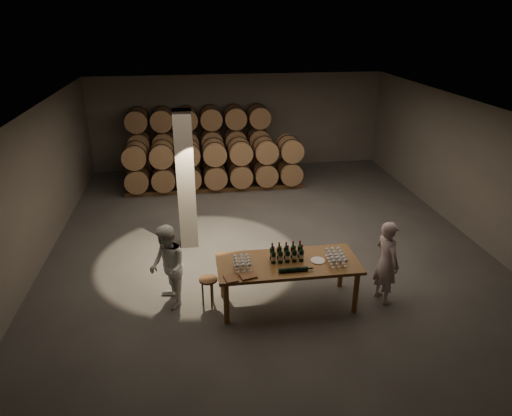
{
  "coord_description": "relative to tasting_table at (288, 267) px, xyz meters",
  "views": [
    {
      "loc": [
        -1.62,
        -9.59,
        5.11
      ],
      "look_at": [
        -0.29,
        -0.41,
        1.1
      ],
      "focal_mm": 32.0,
      "sensor_mm": 36.0,
      "label": 1
    }
  ],
  "objects": [
    {
      "name": "room",
      "position": [
        -1.8,
        2.7,
        0.8
      ],
      "size": [
        12.0,
        12.0,
        12.0
      ],
      "color": "#4C4947",
      "rests_on": "ground"
    },
    {
      "name": "tasting_table",
      "position": [
        0.0,
        0.0,
        0.0
      ],
      "size": [
        2.6,
        1.1,
        0.9
      ],
      "color": "brown",
      "rests_on": "ground"
    },
    {
      "name": "barrel_stack_back",
      "position": [
        -1.35,
        7.7,
        0.4
      ],
      "size": [
        4.7,
        0.95,
        2.31
      ],
      "color": "brown",
      "rests_on": "ground"
    },
    {
      "name": "barrel_stack_front",
      "position": [
        -0.96,
        6.3,
        0.03
      ],
      "size": [
        5.48,
        0.95,
        1.57
      ],
      "color": "brown",
      "rests_on": "ground"
    },
    {
      "name": "bottle_cluster",
      "position": [
        -0.01,
        0.07,
        0.23
      ],
      "size": [
        0.61,
        0.24,
        0.35
      ],
      "color": "black",
      "rests_on": "tasting_table"
    },
    {
      "name": "lying_bottles",
      "position": [
        0.03,
        -0.34,
        0.14
      ],
      "size": [
        0.62,
        0.08,
        0.08
      ],
      "color": "black",
      "rests_on": "tasting_table"
    },
    {
      "name": "glass_cluster_left",
      "position": [
        -0.85,
        -0.04,
        0.22
      ],
      "size": [
        0.3,
        0.41,
        0.17
      ],
      "color": "silver",
      "rests_on": "tasting_table"
    },
    {
      "name": "glass_cluster_right",
      "position": [
        0.88,
        -0.08,
        0.22
      ],
      "size": [
        0.3,
        0.52,
        0.16
      ],
      "color": "silver",
      "rests_on": "tasting_table"
    },
    {
      "name": "plate",
      "position": [
        0.55,
        -0.04,
        0.11
      ],
      "size": [
        0.27,
        0.27,
        0.02
      ],
      "primitive_type": "cylinder",
      "color": "white",
      "rests_on": "tasting_table"
    },
    {
      "name": "notebook_near",
      "position": [
        -0.79,
        -0.38,
        0.12
      ],
      "size": [
        0.32,
        0.28,
        0.03
      ],
      "primitive_type": "cube",
      "rotation": [
        0.0,
        0.0,
        0.25
      ],
      "color": "brown",
      "rests_on": "tasting_table"
    },
    {
      "name": "notebook_corner",
      "position": [
        -1.09,
        -0.42,
        0.12
      ],
      "size": [
        0.25,
        0.3,
        0.02
      ],
      "primitive_type": "cube",
      "rotation": [
        0.0,
        0.0,
        0.19
      ],
      "color": "brown",
      "rests_on": "tasting_table"
    },
    {
      "name": "pen",
      "position": [
        -0.72,
        -0.42,
        0.11
      ],
      "size": [
        0.13,
        0.05,
        0.01
      ],
      "primitive_type": "cylinder",
      "rotation": [
        0.0,
        1.57,
        -0.3
      ],
      "color": "black",
      "rests_on": "tasting_table"
    },
    {
      "name": "stool",
      "position": [
        -1.46,
        0.17,
        -0.32
      ],
      "size": [
        0.35,
        0.35,
        0.58
      ],
      "rotation": [
        0.0,
        0.0,
        0.38
      ],
      "color": "brown",
      "rests_on": "ground"
    },
    {
      "name": "person_man",
      "position": [
        1.84,
        -0.13,
        0.03
      ],
      "size": [
        0.53,
        0.68,
        1.65
      ],
      "primitive_type": "imported",
      "rotation": [
        0.0,
        0.0,
        1.82
      ],
      "color": "beige",
      "rests_on": "ground"
    },
    {
      "name": "person_woman",
      "position": [
        -2.19,
        0.29,
        0.01
      ],
      "size": [
        0.81,
        0.93,
        1.62
      ],
      "primitive_type": "imported",
      "rotation": [
        0.0,
        0.0,
        -1.29
      ],
      "color": "white",
      "rests_on": "ground"
    }
  ]
}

